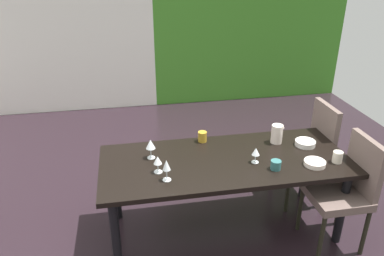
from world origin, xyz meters
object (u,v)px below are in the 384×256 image
Objects in this scene: chair_right_near at (347,187)px; wine_glass_east at (158,161)px; wine_glass_south at (166,166)px; pitcher_right at (277,134)px; dining_table at (225,167)px; cup_near_shelf at (202,137)px; cup_rear at (338,157)px; serving_bowl_corner at (315,163)px; wine_glass_near_window at (150,145)px; cup_west at (276,165)px; wine_glass_front at (256,152)px; serving_bowl_center at (305,143)px; chair_right_far at (310,148)px.

wine_glass_east is at bearing 81.48° from chair_right_near.
chair_right_near is 5.59× the size of wine_glass_south.
wine_glass_east is at bearing -164.27° from pitcher_right.
wine_glass_south is at bearing -156.62° from dining_table.
cup_near_shelf is at bearing 55.55° from wine_glass_south.
wine_glass_south is (-1.45, 0.10, 0.29)m from chair_right_near.
chair_right_near is at bearing -8.52° from wine_glass_east.
dining_table is 0.39m from cup_near_shelf.
wine_glass_east reaches higher than cup_rear.
cup_rear is at bearing 0.43° from wine_glass_south.
serving_bowl_corner is at bearing 68.76° from chair_right_near.
wine_glass_east is at bearing -81.53° from wine_glass_near_window.
pitcher_right is (0.18, 0.43, 0.05)m from cup_west.
wine_glass_south reaches higher than cup_near_shelf.
wine_glass_front is (0.79, 0.00, -0.00)m from wine_glass_east.
dining_table is 0.30m from wine_glass_front.
wine_glass_front is 0.77× the size of pitcher_right.
cup_near_shelf is (-0.12, 0.35, 0.12)m from dining_table.
chair_right_near is at bearing -63.77° from cup_rear.
serving_bowl_center is 1.85× the size of cup_rear.
chair_right_near is 1.27m from cup_near_shelf.
serving_bowl_corner is at bearing -0.21° from cup_west.
wine_glass_south is 1.26× the size of wine_glass_east.
chair_right_near is 11.77× the size of cup_west.
wine_glass_near_window is 2.03× the size of cup_west.
wine_glass_front is at bearing 164.06° from serving_bowl_corner.
chair_right_near is 5.48× the size of serving_bowl_center.
wine_glass_south is 0.86m from cup_west.
wine_glass_south reaches higher than serving_bowl_center.
dining_table is 21.50× the size of cup_rear.
wine_glass_near_window is 1.33m from serving_bowl_corner.
wine_glass_south is at bearing -66.81° from wine_glass_east.
wine_glass_near_window is (-0.60, 0.13, 0.20)m from dining_table.
wine_glass_front is 1.38× the size of cup_rear.
wine_glass_near_window is 0.98× the size of pitcher_right.
wine_glass_south is 1.31× the size of wine_glass_front.
wine_glass_south is (0.09, -0.36, 0.00)m from wine_glass_near_window.
wine_glass_east is 1.45× the size of cup_rear.
serving_bowl_center is 1.03× the size of pitcher_right.
chair_right_far is 0.83m from cup_west.
pitcher_right reaches higher than cup_rear.
chair_right_far is 1.58m from wine_glass_east.
cup_near_shelf is (-0.80, 0.57, 0.03)m from serving_bowl_corner.
wine_glass_near_window reaches higher than cup_west.
cup_rear is at bearing 26.23° from chair_right_near.
cup_rear reaches higher than dining_table.
dining_table is 0.91m from cup_rear.
pitcher_right is at bearing 155.82° from serving_bowl_center.
wine_glass_front is (-0.71, -0.42, 0.26)m from chair_right_far.
pitcher_right is at bearing 44.96° from wine_glass_front.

